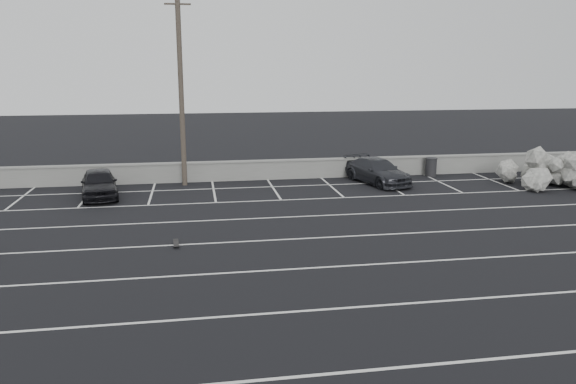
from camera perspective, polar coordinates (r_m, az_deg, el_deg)
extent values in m
plane|color=black|center=(17.23, 0.64, -7.84)|extent=(120.00, 120.00, 0.00)
cube|color=gray|center=(30.53, -3.99, 2.16)|extent=(50.00, 0.35, 1.00)
cube|color=gray|center=(30.44, -4.01, 3.12)|extent=(50.00, 0.45, 0.08)
cube|color=silver|center=(11.93, 5.99, -17.76)|extent=(36.00, 0.10, 0.01)
cube|color=silver|center=(14.51, 2.78, -11.90)|extent=(36.00, 0.10, 0.01)
cube|color=silver|center=(17.23, 0.64, -7.82)|extent=(36.00, 0.10, 0.01)
cube|color=silver|center=(20.03, -0.88, -4.87)|extent=(36.00, 0.10, 0.01)
cube|color=silver|center=(22.88, -2.01, -2.64)|extent=(36.00, 0.10, 0.01)
cube|color=silver|center=(25.77, -2.89, -0.91)|extent=(36.00, 0.10, 0.01)
cube|color=silver|center=(28.68, -3.59, 0.47)|extent=(36.00, 0.10, 0.01)
cube|color=silver|center=(29.20, -25.47, -0.53)|extent=(0.10, 5.00, 0.01)
cube|color=silver|center=(28.51, -19.68, -0.32)|extent=(0.10, 5.00, 0.01)
cube|color=silver|center=(28.13, -13.66, -0.10)|extent=(0.10, 5.00, 0.01)
cube|color=silver|center=(28.06, -7.54, 0.12)|extent=(0.10, 5.00, 0.01)
cube|color=silver|center=(28.31, -1.47, 0.34)|extent=(0.10, 5.00, 0.01)
cube|color=silver|center=(28.87, 4.44, 0.54)|extent=(0.10, 5.00, 0.01)
cube|color=silver|center=(29.73, 10.06, 0.74)|extent=(0.10, 5.00, 0.01)
cube|color=silver|center=(30.86, 15.32, 0.91)|extent=(0.10, 5.00, 0.01)
cube|color=silver|center=(32.22, 20.17, 1.07)|extent=(0.10, 5.00, 0.01)
imported|color=black|center=(27.80, -18.65, 0.85)|extent=(2.26, 4.17, 1.35)
imported|color=#25262C|center=(29.93, 9.09, 2.11)|extent=(2.97, 4.80, 1.30)
cylinder|color=#4C4238|center=(29.12, -10.81, 10.03)|extent=(0.26, 0.26, 9.64)
cube|color=#4C4238|center=(29.25, -11.16, 18.23)|extent=(1.29, 0.09, 0.09)
cylinder|color=black|center=(32.54, 14.33, 2.44)|extent=(0.80, 0.80, 0.99)
cylinder|color=black|center=(32.45, 14.37, 3.33)|extent=(0.88, 0.88, 0.05)
cube|color=black|center=(19.77, -11.31, -5.14)|extent=(0.22, 0.72, 0.02)
cube|color=black|center=(20.00, -11.32, -5.03)|extent=(0.15, 0.05, 0.04)
cube|color=black|center=(19.55, -11.28, -5.44)|extent=(0.15, 0.05, 0.04)
cylinder|color=black|center=(20.01, -11.57, -5.09)|extent=(0.03, 0.05, 0.05)
cylinder|color=black|center=(20.01, -11.07, -5.07)|extent=(0.03, 0.05, 0.05)
cylinder|color=black|center=(19.56, -11.53, -5.50)|extent=(0.03, 0.05, 0.05)
cylinder|color=black|center=(19.56, -11.03, -5.48)|extent=(0.03, 0.05, 0.05)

